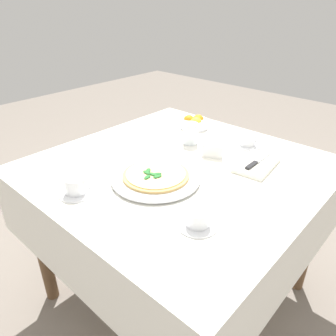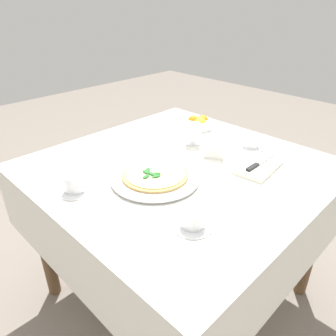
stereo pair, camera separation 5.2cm
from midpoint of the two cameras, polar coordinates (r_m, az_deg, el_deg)
ground_plane at (r=1.82m, az=2.54°, el=-20.94°), size 8.00×8.00×0.00m
dining_table at (r=1.41m, az=3.07°, el=-4.36°), size 1.10×1.10×0.75m
pizza_plate at (r=1.23m, az=-1.08°, el=-1.71°), size 0.34×0.34×0.02m
pizza at (r=1.23m, az=-1.11°, el=-1.15°), size 0.25×0.25×0.02m
coffee_cup_back_corner at (r=1.55m, az=15.42°, el=4.54°), size 0.13×0.13×0.06m
coffee_cup_far_right at (r=1.20m, az=-14.96°, el=-2.78°), size 0.13×0.13×0.07m
coffee_cup_left_edge at (r=1.00m, az=5.98°, el=-9.06°), size 0.13×0.13×0.06m
water_glass_near_right at (r=1.53m, az=5.45°, el=5.87°), size 0.07×0.07×0.10m
napkin_folded at (r=1.37m, az=16.76°, el=0.29°), size 0.23×0.15×0.02m
dinner_knife at (r=1.37m, az=16.89°, el=0.85°), size 0.20×0.02×0.01m
citrus_bowl at (r=1.74m, az=6.31°, el=7.93°), size 0.15×0.15×0.07m
menu_card at (r=1.40m, az=9.23°, el=2.65°), size 0.04×0.08×0.06m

